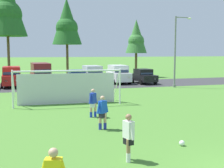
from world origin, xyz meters
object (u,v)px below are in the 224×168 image
soccer_goal (67,86)px  parked_car_slot_center (77,78)px  parked_car_slot_left (12,76)px  parked_car_slot_center_right (93,75)px  player_midfield_center (103,113)px  player_striker_near (128,137)px  parked_car_slot_far_right (143,76)px  street_lamp (177,51)px  soccer_ball (182,143)px  parked_car_slot_right (118,74)px  player_defender_far (93,103)px  parked_car_slot_center_left (41,74)px

soccer_goal → parked_car_slot_center: 12.23m
parked_car_slot_left → parked_car_slot_center_right: bearing=-2.6°
player_midfield_center → parked_car_slot_center: bearing=83.3°
player_striker_near → parked_car_slot_center: (2.52, 23.73, 0.05)m
parked_car_slot_center_right → parked_car_slot_far_right: (6.08, -0.57, -0.24)m
street_lamp → soccer_ball: bearing=-118.2°
soccer_ball → parked_car_slot_center: (-0.10, 22.79, 0.77)m
soccer_ball → soccer_goal: bearing=105.0°
parked_car_slot_right → street_lamp: street_lamp is taller
soccer_goal → parked_car_slot_right: size_ratio=1.62×
player_defender_far → parked_car_slot_right: parked_car_slot_right is taller
parked_car_slot_center_left → parked_car_slot_right: parked_car_slot_center_left is taller
player_midfield_center → parked_car_slot_center_right: (4.13, 19.72, 0.29)m
player_midfield_center → soccer_goal: bearing=94.3°
parked_car_slot_center_left → parked_car_slot_left: bearing=179.9°
parked_car_slot_center_left → parked_car_slot_center: (3.89, -0.72, -0.47)m
parked_car_slot_center_left → parked_car_slot_right: 9.06m
player_striker_near → parked_car_slot_left: bearing=100.3°
parked_car_slot_center_left → parked_car_slot_center_right: (5.76, -0.39, -0.23)m
parked_car_slot_right → soccer_goal: bearing=-122.0°
soccer_goal → street_lamp: size_ratio=1.01×
parked_car_slot_far_right → street_lamp: size_ratio=0.57×
player_striker_near → player_midfield_center: (0.25, 4.34, 0.00)m
player_midfield_center → player_defender_far: bearing=86.0°
parked_car_slot_center_right → street_lamp: bearing=-32.8°
player_striker_near → parked_car_slot_left: parked_car_slot_left is taller
parked_car_slot_center → player_midfield_center: bearing=-96.7°
parked_car_slot_left → player_striker_near: bearing=-79.7°
soccer_ball → parked_car_slot_right: size_ratio=0.05×
soccer_goal → parked_car_slot_center: size_ratio=1.77×
player_defender_far → parked_car_slot_center_left: bearing=96.0°
parked_car_slot_center_left → player_defender_far: bearing=-84.0°
player_midfield_center → parked_car_slot_far_right: size_ratio=0.39×
parked_car_slot_left → street_lamp: bearing=-18.1°
soccer_ball → parked_car_slot_center_right: parked_car_slot_center_right is taller
soccer_ball → player_defender_far: 6.62m
soccer_goal → parked_car_slot_far_right: size_ratio=1.77×
parked_car_slot_center_right → player_striker_near: bearing=-100.3°
parked_car_slot_right → parked_car_slot_far_right: parked_car_slot_right is taller
player_striker_near → parked_car_slot_right: parked_car_slot_right is taller
player_defender_far → parked_car_slot_left: bearing=105.8°
player_striker_near → player_defender_far: (0.45, 7.14, 0.00)m
street_lamp → parked_car_slot_center_left: bearing=158.2°
soccer_ball → soccer_goal: size_ratio=0.03×
player_midfield_center → street_lamp: bearing=50.6°
player_striker_near → parked_car_slot_left: size_ratio=0.35×
parked_car_slot_center_left → parked_car_slot_center: size_ratio=1.15×
parked_car_slot_center → soccer_ball: bearing=-89.8°
player_midfield_center → parked_car_slot_left: 20.66m
player_striker_near → parked_car_slot_far_right: parked_car_slot_far_right is taller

